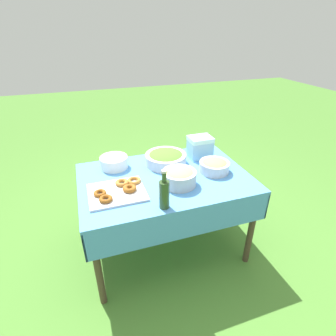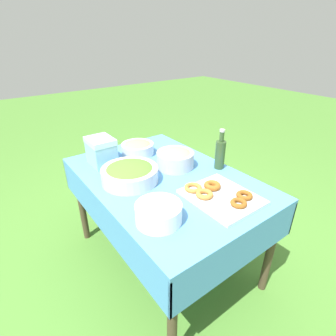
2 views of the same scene
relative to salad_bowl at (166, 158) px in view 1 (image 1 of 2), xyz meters
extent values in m
plane|color=#477A2D|center=(-0.08, -0.21, -0.79)|extent=(14.00, 14.00, 0.00)
cube|color=#4C8CD1|center=(-0.08, -0.21, -0.07)|extent=(1.32, 0.90, 0.02)
cube|color=#4C8CD1|center=(-0.08, -0.65, -0.19)|extent=(1.32, 0.01, 0.22)
cube|color=#4C8CD1|center=(-0.08, 0.24, -0.19)|extent=(1.32, 0.01, 0.22)
cube|color=#4C8CD1|center=(-0.73, -0.21, -0.19)|extent=(0.01, 0.90, 0.22)
cube|color=#4C8CD1|center=(0.58, -0.21, -0.19)|extent=(0.01, 0.90, 0.22)
cylinder|color=#473828|center=(-0.68, -0.59, -0.44)|extent=(0.05, 0.05, 0.71)
cylinder|color=#473828|center=(0.52, -0.59, -0.44)|extent=(0.05, 0.05, 0.71)
cylinder|color=#473828|center=(-0.68, 0.18, -0.44)|extent=(0.05, 0.05, 0.71)
cylinder|color=#473828|center=(0.52, 0.18, -0.44)|extent=(0.05, 0.05, 0.71)
cylinder|color=silver|center=(0.00, 0.00, -0.01)|extent=(0.35, 0.35, 0.09)
ellipsoid|color=#51892D|center=(0.00, 0.00, 0.02)|extent=(0.31, 0.31, 0.07)
cylinder|color=#B2B7BC|center=(-0.01, -0.35, 0.00)|extent=(0.25, 0.25, 0.11)
ellipsoid|color=tan|center=(-0.01, -0.35, 0.04)|extent=(0.22, 0.22, 0.07)
cube|color=silver|center=(-0.47, -0.32, -0.05)|extent=(0.39, 0.34, 0.02)
torus|color=brown|center=(-0.56, -0.40, -0.03)|extent=(0.11, 0.11, 0.03)
torus|color=#B27533|center=(-0.42, -0.24, -0.03)|extent=(0.13, 0.13, 0.03)
torus|color=#93561E|center=(-0.38, -0.33, -0.02)|extent=(0.10, 0.10, 0.03)
torus|color=#B27533|center=(-0.33, -0.23, -0.03)|extent=(0.13, 0.13, 0.02)
torus|color=brown|center=(-0.59, -0.32, -0.03)|extent=(0.12, 0.12, 0.03)
cylinder|color=white|center=(-0.43, 0.08, -0.05)|extent=(0.23, 0.23, 0.01)
cylinder|color=white|center=(-0.43, 0.08, -0.04)|extent=(0.23, 0.23, 0.01)
cylinder|color=white|center=(-0.43, 0.08, -0.03)|extent=(0.23, 0.23, 0.01)
cylinder|color=white|center=(-0.43, 0.08, -0.02)|extent=(0.23, 0.23, 0.01)
cylinder|color=white|center=(-0.43, 0.08, 0.00)|extent=(0.23, 0.23, 0.01)
cylinder|color=white|center=(-0.43, 0.08, 0.01)|extent=(0.23, 0.23, 0.01)
cylinder|color=white|center=(-0.43, 0.08, 0.02)|extent=(0.23, 0.23, 0.01)
cylinder|color=white|center=(-0.43, 0.08, 0.03)|extent=(0.23, 0.23, 0.01)
cylinder|color=#2D4723|center=(-0.20, -0.58, 0.04)|extent=(0.07, 0.07, 0.19)
cylinder|color=#2D4723|center=(-0.20, -0.58, 0.17)|extent=(0.03, 0.03, 0.07)
cylinder|color=#B7B7B7|center=(-0.20, -0.58, 0.21)|extent=(0.03, 0.03, 0.02)
cylinder|color=silver|center=(0.33, -0.25, -0.02)|extent=(0.24, 0.24, 0.08)
ellipsoid|color=tan|center=(0.33, -0.25, 0.01)|extent=(0.21, 0.21, 0.07)
cube|color=#8CC6E5|center=(0.33, 0.04, 0.02)|extent=(0.20, 0.16, 0.15)
cube|color=#BAF4FF|center=(0.33, 0.04, 0.11)|extent=(0.20, 0.16, 0.04)
camera|label=1|loc=(-0.62, -1.90, 0.99)|focal=28.00mm
camera|label=2|loc=(-1.28, 0.65, 0.76)|focal=28.00mm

